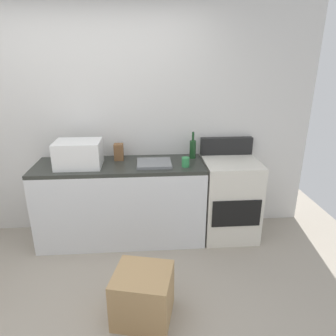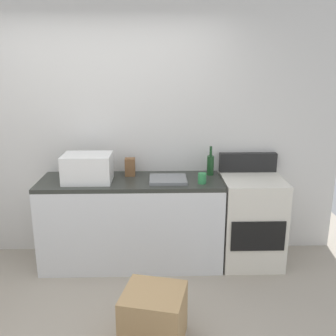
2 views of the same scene
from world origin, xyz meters
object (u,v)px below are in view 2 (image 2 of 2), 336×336
at_px(coffee_mug, 202,178).
at_px(stove_oven, 251,219).
at_px(knife_block, 130,167).
at_px(wine_bottle, 210,165).
at_px(microwave, 88,168).
at_px(cardboard_box_medium, 154,317).

bearing_deg(coffee_mug, stove_oven, 15.06).
bearing_deg(knife_block, coffee_mug, -21.82).
xyz_separation_m(stove_oven, coffee_mug, (-0.53, -0.14, 0.48)).
bearing_deg(stove_oven, coffee_mug, -164.94).
distance_m(wine_bottle, coffee_mug, 0.31).
relative_size(microwave, wine_bottle, 1.53).
xyz_separation_m(microwave, knife_block, (0.39, 0.19, -0.05)).
relative_size(stove_oven, knife_block, 6.11).
distance_m(stove_oven, knife_block, 1.35).
relative_size(microwave, cardboard_box_medium, 1.05).
xyz_separation_m(wine_bottle, cardboard_box_medium, (-0.57, -1.32, -0.80)).
height_order(stove_oven, coffee_mug, stove_oven).
height_order(microwave, wine_bottle, wine_bottle).
bearing_deg(stove_oven, microwave, -178.21).
bearing_deg(knife_block, microwave, -154.12).
bearing_deg(stove_oven, cardboard_box_medium, -129.89).
height_order(wine_bottle, cardboard_box_medium, wine_bottle).
distance_m(stove_oven, coffee_mug, 0.73).
relative_size(wine_bottle, cardboard_box_medium, 0.68).
bearing_deg(coffee_mug, knife_block, 158.18).
height_order(stove_oven, microwave, microwave).
relative_size(knife_block, cardboard_box_medium, 0.41).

